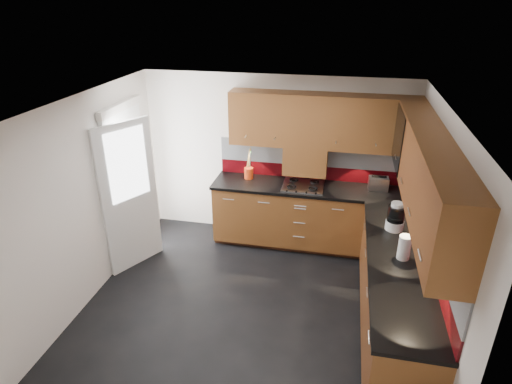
% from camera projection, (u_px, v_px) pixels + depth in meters
% --- Properties ---
extents(room, '(4.00, 3.80, 2.64)m').
position_uv_depth(room, '(247.00, 191.00, 4.47)').
color(room, black).
extents(base_cabinets, '(2.70, 3.20, 0.95)m').
position_uv_depth(base_cabinets, '(344.00, 252.00, 5.35)').
color(base_cabinets, brown).
rests_on(base_cabinets, room).
extents(countertop, '(2.72, 3.22, 0.04)m').
position_uv_depth(countertop, '(346.00, 218.00, 5.14)').
color(countertop, black).
rests_on(countertop, base_cabinets).
extents(backsplash, '(2.70, 3.20, 0.54)m').
position_uv_depth(backsplash, '(367.00, 190.00, 5.17)').
color(backsplash, maroon).
rests_on(backsplash, countertop).
extents(upper_cabinets, '(2.50, 3.20, 0.72)m').
position_uv_depth(upper_cabinets, '(369.00, 145.00, 4.78)').
color(upper_cabinets, brown).
rests_on(upper_cabinets, room).
extents(extractor_hood, '(0.60, 0.33, 0.40)m').
position_uv_depth(extractor_hood, '(305.00, 160.00, 5.93)').
color(extractor_hood, brown).
rests_on(extractor_hood, room).
extents(glass_cabinet, '(0.32, 0.80, 0.66)m').
position_uv_depth(glass_cabinet, '(412.00, 137.00, 4.94)').
color(glass_cabinet, black).
rests_on(glass_cabinet, room).
extents(back_door, '(0.42, 1.19, 2.04)m').
position_uv_depth(back_door, '(129.00, 188.00, 5.66)').
color(back_door, white).
rests_on(back_door, room).
extents(gas_hob, '(0.56, 0.50, 0.04)m').
position_uv_depth(gas_hob, '(303.00, 186.00, 5.92)').
color(gas_hob, silver).
rests_on(gas_hob, countertop).
extents(utensil_pot, '(0.13, 0.13, 0.46)m').
position_uv_depth(utensil_pot, '(249.00, 172.00, 6.15)').
color(utensil_pot, red).
rests_on(utensil_pot, countertop).
extents(toaster, '(0.27, 0.17, 0.19)m').
position_uv_depth(toaster, '(378.00, 184.00, 5.80)').
color(toaster, silver).
rests_on(toaster, countertop).
extents(food_processor, '(0.20, 0.20, 0.33)m').
position_uv_depth(food_processor, '(395.00, 217.00, 4.80)').
color(food_processor, white).
rests_on(food_processor, countertop).
extents(paper_towel, '(0.16, 0.16, 0.26)m').
position_uv_depth(paper_towel, '(404.00, 247.00, 4.27)').
color(paper_towel, white).
rests_on(paper_towel, countertop).
extents(orange_cloth, '(0.13, 0.11, 0.01)m').
position_uv_depth(orange_cloth, '(395.00, 207.00, 5.35)').
color(orange_cloth, '#D15417').
rests_on(orange_cloth, countertop).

